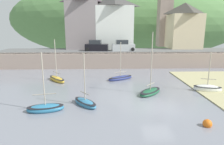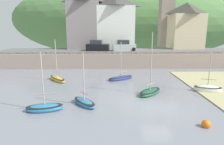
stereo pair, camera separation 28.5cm
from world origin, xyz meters
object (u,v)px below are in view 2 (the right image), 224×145
at_px(church_with_spire, 167,7).
at_px(sailboat_white_hull, 150,92).
at_px(rowboat_small_beached, 208,89).
at_px(sailboat_nearest_shore, 57,79).
at_px(parked_car_near_slipway, 97,46).
at_px(fishing_boat_green, 84,102).
at_px(parked_car_by_wall, 124,46).
at_px(sailboat_tall_mast, 45,108).
at_px(sailboat_far_left, 121,78).
at_px(waterfront_building_centre, 115,22).
at_px(mooring_buoy, 206,124).
at_px(waterfront_building_left, 84,20).
at_px(waterfront_building_right, 185,25).

relative_size(church_with_spire, sailboat_white_hull, 2.64).
distance_m(church_with_spire, rowboat_small_beached, 27.57).
distance_m(sailboat_nearest_shore, rowboat_small_beached, 17.38).
bearing_deg(parked_car_near_slipway, church_with_spire, 36.32).
height_order(fishing_boat_green, rowboat_small_beached, fishing_boat_green).
bearing_deg(parked_car_by_wall, sailboat_tall_mast, -114.11).
xyz_separation_m(fishing_boat_green, rowboat_small_beached, (12.40, 3.43, 0.07)).
bearing_deg(sailboat_white_hull, sailboat_far_left, 66.56).
distance_m(waterfront_building_centre, sailboat_far_left, 17.76).
height_order(sailboat_far_left, mooring_buoy, sailboat_far_left).
height_order(waterfront_building_left, parked_car_by_wall, waterfront_building_left).
distance_m(waterfront_building_centre, fishing_boat_green, 26.06).
distance_m(waterfront_building_left, mooring_buoy, 31.94).
height_order(waterfront_building_left, rowboat_small_beached, waterfront_building_left).
relative_size(sailboat_far_left, parked_car_by_wall, 1.17).
relative_size(church_with_spire, parked_car_near_slipway, 3.89).
bearing_deg(waterfront_building_right, rowboat_small_beached, -103.85).
bearing_deg(fishing_boat_green, waterfront_building_right, 105.35).
xyz_separation_m(waterfront_building_right, rowboat_small_beached, (-5.26, -21.32, -6.66)).
bearing_deg(parked_car_by_wall, waterfront_building_right, 15.93).
height_order(waterfront_building_left, sailboat_nearest_shore, waterfront_building_left).
bearing_deg(mooring_buoy, parked_car_by_wall, 98.66).
distance_m(sailboat_nearest_shore, sailboat_far_left, 8.02).
distance_m(fishing_boat_green, parked_car_near_slipway, 20.46).
relative_size(waterfront_building_right, parked_car_by_wall, 2.13).
distance_m(sailboat_white_hull, parked_car_near_slipway, 18.71).
distance_m(waterfront_building_centre, sailboat_tall_mast, 27.68).
relative_size(waterfront_building_centre, sailboat_far_left, 2.09).
bearing_deg(rowboat_small_beached, parked_car_near_slipway, 142.42).
xyz_separation_m(sailboat_nearest_shore, parked_car_by_wall, (9.28, 12.13, 2.95)).
bearing_deg(waterfront_building_centre, parked_car_by_wall, -72.50).
distance_m(fishing_boat_green, sailboat_tall_mast, 3.26).
bearing_deg(parked_car_near_slipway, waterfront_building_centre, 59.05).
xyz_separation_m(rowboat_small_beached, parked_car_near_slipway, (-12.29, 16.82, 2.90)).
relative_size(waterfront_building_left, parked_car_by_wall, 2.64).
height_order(sailboat_white_hull, parked_car_near_slipway, sailboat_white_hull).
height_order(sailboat_white_hull, sailboat_tall_mast, sailboat_white_hull).
xyz_separation_m(church_with_spire, sailboat_nearest_shore, (-19.13, -20.63, -10.68)).
height_order(rowboat_small_beached, sailboat_tall_mast, sailboat_tall_mast).
bearing_deg(sailboat_tall_mast, fishing_boat_green, 8.97).
relative_size(fishing_boat_green, mooring_buoy, 7.62).
bearing_deg(sailboat_tall_mast, waterfront_building_left, 78.32).
height_order(waterfront_building_right, rowboat_small_beached, waterfront_building_right).
bearing_deg(waterfront_building_left, fishing_boat_green, -83.70).
bearing_deg(waterfront_building_right, sailboat_far_left, -130.90).
relative_size(rowboat_small_beached, mooring_buoy, 7.02).
bearing_deg(sailboat_tall_mast, parked_car_by_wall, 58.51).
bearing_deg(waterfront_building_centre, sailboat_white_hull, -82.88).
relative_size(waterfront_building_right, parked_car_near_slipway, 2.10).
xyz_separation_m(rowboat_small_beached, sailboat_far_left, (-8.74, 5.16, -0.08)).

